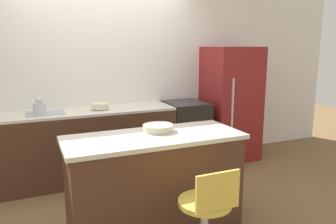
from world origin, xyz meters
TOP-DOWN VIEW (x-y plane):
  - ground_plane at (0.00, 0.00)m, footprint 14.00×14.00m
  - wall_back at (0.00, 0.67)m, footprint 8.00×0.06m
  - back_counter at (-0.36, 0.33)m, footprint 2.38×0.62m
  - kitchen_island at (0.08, -1.12)m, footprint 1.64×0.66m
  - oven_range at (1.12, 0.33)m, footprint 0.56×0.63m
  - refrigerator at (1.87, 0.30)m, footprint 0.74×0.70m
  - stool_chair at (0.23, -1.83)m, footprint 0.42×0.42m
  - kettle at (-0.83, 0.31)m, footprint 0.15×0.15m
  - mixing_bowl at (-0.12, 0.31)m, footprint 0.22×0.22m
  - fruit_bowl at (0.16, -1.00)m, footprint 0.29×0.29m

SIDE VIEW (x-z plane):
  - ground_plane at x=0.00m, z-range 0.00..0.00m
  - stool_chair at x=0.23m, z-range -0.01..0.83m
  - back_counter at x=-0.36m, z-range 0.00..0.92m
  - kitchen_island at x=0.08m, z-range 0.00..0.92m
  - oven_range at x=1.12m, z-range 0.00..0.92m
  - refrigerator at x=1.87m, z-range 0.00..1.70m
  - fruit_bowl at x=0.16m, z-range 0.91..0.98m
  - mixing_bowl at x=-0.12m, z-range 0.92..1.00m
  - kettle at x=-0.83m, z-range 0.90..1.11m
  - wall_back at x=0.00m, z-range 0.00..2.60m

